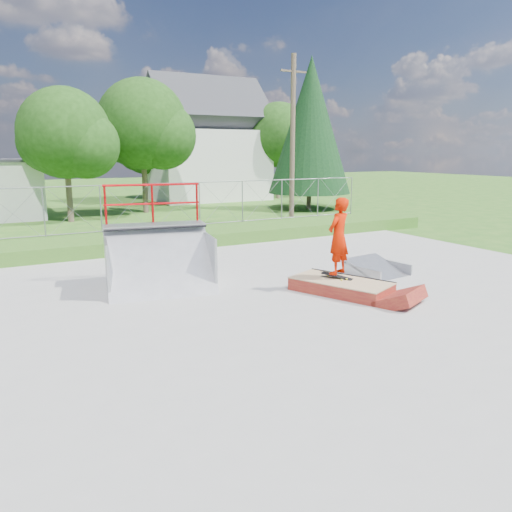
{
  "coord_description": "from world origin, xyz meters",
  "views": [
    {
      "loc": [
        -5.88,
        -8.73,
        3.53
      ],
      "look_at": [
        -0.32,
        1.4,
        1.1
      ],
      "focal_mm": 35.0,
      "sensor_mm": 36.0,
      "label": 1
    }
  ],
  "objects": [
    {
      "name": "skateboard",
      "position": [
        1.86,
        1.06,
        0.41
      ],
      "size": [
        0.64,
        0.78,
        0.13
      ],
      "primitive_type": "cube",
      "rotation": [
        0.14,
        0.0,
        0.62
      ],
      "color": "black",
      "rests_on": "grind_box"
    },
    {
      "name": "tree_center",
      "position": [
        2.78,
        19.81,
        4.85
      ],
      "size": [
        5.44,
        5.12,
        7.6
      ],
      "color": "brown",
      "rests_on": "ground"
    },
    {
      "name": "concrete_pad",
      "position": [
        0.0,
        0.0,
        0.02
      ],
      "size": [
        20.0,
        16.0,
        0.04
      ],
      "primitive_type": "cube",
      "color": "#979694",
      "rests_on": "ground"
    },
    {
      "name": "tree_left_near",
      "position": [
        -1.75,
        17.83,
        4.24
      ],
      "size": [
        4.76,
        4.48,
        6.65
      ],
      "color": "brown",
      "rests_on": "ground"
    },
    {
      "name": "gable_house",
      "position": [
        9.0,
        26.0,
        3.84
      ],
      "size": [
        8.4,
        6.08,
        8.94
      ],
      "color": "silver",
      "rests_on": "ground"
    },
    {
      "name": "flat_bank_ramp",
      "position": [
        3.98,
        1.9,
        0.21
      ],
      "size": [
        1.56,
        1.64,
        0.42
      ],
      "primitive_type": null,
      "rotation": [
        0.0,
        0.0,
        0.12
      ],
      "color": "#95979C",
      "rests_on": "concrete_pad"
    },
    {
      "name": "tree_right_far",
      "position": [
        14.27,
        23.82,
        4.54
      ],
      "size": [
        5.1,
        4.8,
        7.12
      ],
      "color": "brown",
      "rests_on": "ground"
    },
    {
      "name": "tree_back_mid",
      "position": [
        5.21,
        27.86,
        3.63
      ],
      "size": [
        4.08,
        3.84,
        5.7
      ],
      "color": "brown",
      "rests_on": "ground"
    },
    {
      "name": "conifer_tree",
      "position": [
        12.0,
        17.0,
        5.05
      ],
      "size": [
        5.04,
        5.04,
        9.1
      ],
      "color": "brown",
      "rests_on": "ground"
    },
    {
      "name": "ground",
      "position": [
        0.0,
        0.0,
        0.0
      ],
      "size": [
        120.0,
        120.0,
        0.0
      ],
      "primitive_type": "plane",
      "color": "#2A5F1B",
      "rests_on": "ground"
    },
    {
      "name": "skater",
      "position": [
        1.86,
        1.06,
        1.38
      ],
      "size": [
        0.83,
        0.7,
        1.94
      ],
      "primitive_type": "imported",
      "rotation": [
        0.0,
        0.0,
        3.54
      ],
      "color": "#C21600",
      "rests_on": "grind_box"
    },
    {
      "name": "chain_link_fence",
      "position": [
        0.0,
        10.5,
        1.4
      ],
      "size": [
        20.0,
        0.06,
        1.8
      ],
      "primitive_type": null,
      "color": "gray",
      "rests_on": "grass_berm"
    },
    {
      "name": "utility_pole",
      "position": [
        7.5,
        12.0,
        4.0
      ],
      "size": [
        0.24,
        0.24,
        8.0
      ],
      "primitive_type": "cylinder",
      "color": "brown",
      "rests_on": "ground"
    },
    {
      "name": "grass_berm",
      "position": [
        0.0,
        9.5,
        0.25
      ],
      "size": [
        24.0,
        3.0,
        0.5
      ],
      "primitive_type": "cube",
      "color": "#2A5F1B",
      "rests_on": "ground"
    },
    {
      "name": "grind_box",
      "position": [
        1.83,
        0.87,
        0.18
      ],
      "size": [
        2.06,
        2.72,
        0.36
      ],
      "rotation": [
        0.0,
        0.0,
        0.41
      ],
      "color": "maroon",
      "rests_on": "concrete_pad"
    },
    {
      "name": "quarter_pipe",
      "position": [
        -2.02,
        3.47,
        1.33
      ],
      "size": [
        3.04,
        2.71,
        2.67
      ],
      "primitive_type": null,
      "rotation": [
        0.0,
        0.0,
        -0.19
      ],
      "color": "#95979C",
      "rests_on": "concrete_pad"
    }
  ]
}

